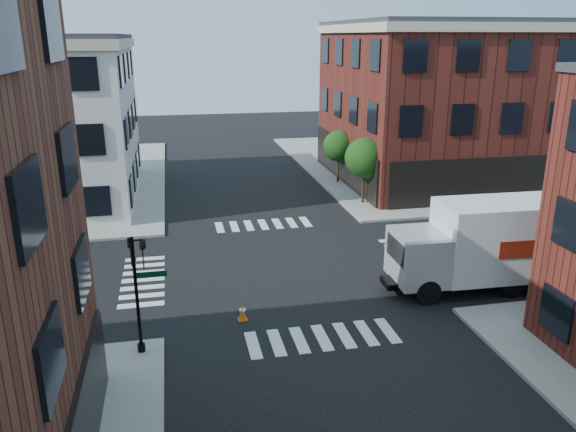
# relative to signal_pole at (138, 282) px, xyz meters

# --- Properties ---
(ground) EXTENTS (120.00, 120.00, 0.00)m
(ground) POSITION_rel_signal_pole_xyz_m (6.72, 6.68, -2.86)
(ground) COLOR black
(ground) RESTS_ON ground
(sidewalk_ne) EXTENTS (30.00, 30.00, 0.15)m
(sidewalk_ne) POSITION_rel_signal_pole_xyz_m (27.72, 27.68, -2.78)
(sidewalk_ne) COLOR gray
(sidewalk_ne) RESTS_ON ground
(building_ne) EXTENTS (25.00, 16.00, 12.00)m
(building_ne) POSITION_rel_signal_pole_xyz_m (27.22, 22.68, 3.14)
(building_ne) COLOR #4A1912
(building_ne) RESTS_ON ground
(tree_near) EXTENTS (2.69, 2.69, 4.49)m
(tree_near) POSITION_rel_signal_pole_xyz_m (14.28, 16.65, 0.30)
(tree_near) COLOR black
(tree_near) RESTS_ON ground
(tree_far) EXTENTS (2.43, 2.43, 4.07)m
(tree_far) POSITION_rel_signal_pole_xyz_m (14.28, 22.65, 0.02)
(tree_far) COLOR black
(tree_far) RESTS_ON ground
(signal_pole) EXTENTS (1.29, 1.24, 4.60)m
(signal_pole) POSITION_rel_signal_pole_xyz_m (0.00, 0.00, 0.00)
(signal_pole) COLOR black
(signal_pole) RESTS_ON ground
(box_truck) EXTENTS (9.15, 3.01, 4.10)m
(box_truck) POSITION_rel_signal_pole_xyz_m (15.49, 2.66, -0.72)
(box_truck) COLOR silver
(box_truck) RESTS_ON ground
(traffic_cone) EXTENTS (0.40, 0.40, 0.70)m
(traffic_cone) POSITION_rel_signal_pole_xyz_m (3.89, 1.76, -2.52)
(traffic_cone) COLOR orange
(traffic_cone) RESTS_ON ground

